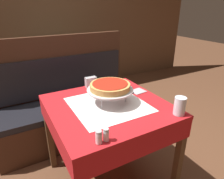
% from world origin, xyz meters
% --- Properties ---
extents(ground_plane, '(14.00, 14.00, 0.00)m').
position_xyz_m(ground_plane, '(0.00, 0.00, 0.00)').
color(ground_plane, brown).
extents(dining_table_front, '(0.85, 0.85, 0.74)m').
position_xyz_m(dining_table_front, '(0.00, 0.00, 0.64)').
color(dining_table_front, red).
rests_on(dining_table_front, ground_plane).
extents(dining_table_rear, '(0.76, 0.76, 0.73)m').
position_xyz_m(dining_table_rear, '(0.17, 1.75, 0.61)').
color(dining_table_rear, '#1E6B33').
rests_on(dining_table_rear, ground_plane).
extents(booth_bench, '(1.52, 0.52, 1.13)m').
position_xyz_m(booth_bench, '(-0.09, 0.80, 0.32)').
color(booth_bench, '#3D2316').
rests_on(booth_bench, ground_plane).
extents(back_wall_panel, '(6.00, 0.04, 2.40)m').
position_xyz_m(back_wall_panel, '(0.00, 2.26, 1.20)').
color(back_wall_panel, brown).
rests_on(back_wall_panel, ground_plane).
extents(pizza_pan_stand, '(0.35, 0.35, 0.11)m').
position_xyz_m(pizza_pan_stand, '(0.03, 0.03, 0.84)').
color(pizza_pan_stand, '#ADADB2').
rests_on(pizza_pan_stand, dining_table_front).
extents(deep_dish_pizza, '(0.30, 0.30, 0.05)m').
position_xyz_m(deep_dish_pizza, '(0.03, 0.03, 0.87)').
color(deep_dish_pizza, tan).
rests_on(deep_dish_pizza, pizza_pan_stand).
extents(pizza_server, '(0.30, 0.11, 0.01)m').
position_xyz_m(pizza_server, '(0.27, 0.08, 0.74)').
color(pizza_server, '#BCBCC1').
rests_on(pizza_server, dining_table_front).
extents(water_glass_near, '(0.08, 0.08, 0.12)m').
position_xyz_m(water_glass_near, '(0.35, -0.36, 0.80)').
color(water_glass_near, silver).
rests_on(water_glass_near, dining_table_front).
extents(salt_shaker, '(0.04, 0.04, 0.08)m').
position_xyz_m(salt_shaker, '(-0.25, -0.37, 0.78)').
color(salt_shaker, silver).
rests_on(salt_shaker, dining_table_front).
extents(pepper_shaker, '(0.03, 0.03, 0.08)m').
position_xyz_m(pepper_shaker, '(-0.21, -0.37, 0.78)').
color(pepper_shaker, silver).
rests_on(pepper_shaker, dining_table_front).
extents(napkin_holder, '(0.10, 0.05, 0.09)m').
position_xyz_m(napkin_holder, '(0.03, 0.38, 0.79)').
color(napkin_holder, '#B2B2B7').
rests_on(napkin_holder, dining_table_front).
extents(condiment_caddy, '(0.15, 0.15, 0.16)m').
position_xyz_m(condiment_caddy, '(0.26, 1.81, 0.77)').
color(condiment_caddy, black).
rests_on(condiment_caddy, dining_table_rear).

